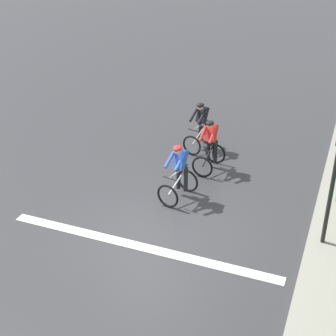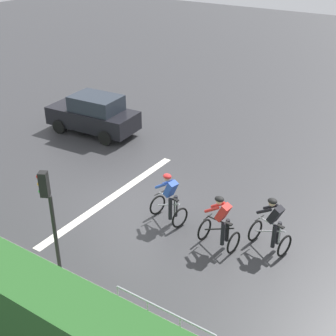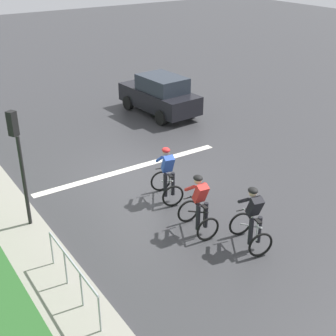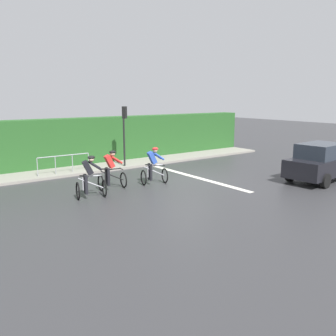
# 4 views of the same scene
# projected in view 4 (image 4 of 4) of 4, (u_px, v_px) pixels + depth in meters

# --- Properties ---
(ground_plane) EXTENTS (80.00, 80.00, 0.00)m
(ground_plane) POSITION_uv_depth(u_px,v_px,m) (186.00, 179.00, 17.05)
(ground_plane) COLOR #333335
(sidewalk_kerb) EXTENTS (2.80, 22.73, 0.12)m
(sidewalk_kerb) POSITION_uv_depth(u_px,v_px,m) (100.00, 166.00, 19.93)
(sidewalk_kerb) COLOR gray
(sidewalk_kerb) RESTS_ON ground
(stone_wall_low) EXTENTS (0.44, 22.73, 0.56)m
(stone_wall_low) POSITION_uv_depth(u_px,v_px,m) (93.00, 160.00, 20.60)
(stone_wall_low) COLOR gray
(stone_wall_low) RESTS_ON ground
(hedge_wall) EXTENTS (1.10, 22.73, 2.68)m
(hedge_wall) POSITION_uv_depth(u_px,v_px,m) (90.00, 141.00, 20.63)
(hedge_wall) COLOR #265623
(hedge_wall) RESTS_ON ground
(road_marking_stop_line) EXTENTS (7.00, 0.30, 0.01)m
(road_marking_stop_line) POSITION_uv_depth(u_px,v_px,m) (196.00, 177.00, 17.42)
(road_marking_stop_line) COLOR silver
(road_marking_stop_line) RESTS_ON ground
(cyclist_lead) EXTENTS (0.90, 1.20, 1.66)m
(cyclist_lead) POSITION_uv_depth(u_px,v_px,m) (90.00, 178.00, 13.71)
(cyclist_lead) COLOR black
(cyclist_lead) RESTS_ON ground
(cyclist_second) EXTENTS (0.79, 1.14, 1.66)m
(cyclist_second) POSITION_uv_depth(u_px,v_px,m) (111.00, 171.00, 15.02)
(cyclist_second) COLOR black
(cyclist_second) RESTS_ON ground
(cyclist_mid) EXTENTS (0.90, 1.20, 1.66)m
(cyclist_mid) POSITION_uv_depth(u_px,v_px,m) (153.00, 167.00, 15.93)
(cyclist_mid) COLOR black
(cyclist_mid) RESTS_ON ground
(car_black) EXTENTS (2.10, 4.21, 1.76)m
(car_black) POSITION_uv_depth(u_px,v_px,m) (322.00, 162.00, 16.60)
(car_black) COLOR black
(car_black) RESTS_ON ground
(traffic_light_near_crossing) EXTENTS (0.27, 0.29, 3.34)m
(traffic_light_near_crossing) POSITION_uv_depth(u_px,v_px,m) (124.00, 127.00, 19.31)
(traffic_light_near_crossing) COLOR black
(traffic_light_near_crossing) RESTS_ON ground
(pedestrian_railing_kerbside) EXTENTS (0.07, 2.63, 1.03)m
(pedestrian_railing_kerbside) POSITION_uv_depth(u_px,v_px,m) (64.00, 160.00, 17.72)
(pedestrian_railing_kerbside) COLOR #999EA3
(pedestrian_railing_kerbside) RESTS_ON ground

